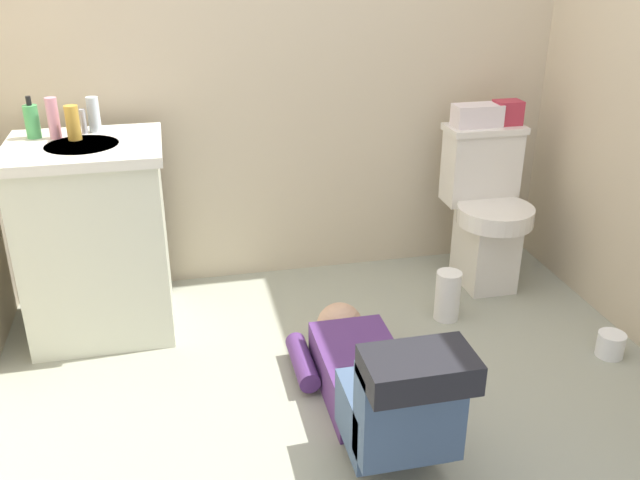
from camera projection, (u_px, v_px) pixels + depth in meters
The scene contains 14 objects.
ground_plane at pixel (340, 398), 2.57m from camera, with size 3.07×3.11×0.04m, color #989A86.
wall_back at pixel (284, 23), 3.04m from camera, with size 2.73×0.08×2.40m, color beige.
toilet at pixel (486, 210), 3.26m from camera, with size 0.36×0.46×0.75m.
vanity_cabinet at pixel (96, 237), 2.83m from camera, with size 0.60×0.52×0.82m.
faucet at pixel (83, 122), 2.77m from camera, with size 0.02×0.02×0.10m, color silver.
person_plumber at pixel (375, 382), 2.33m from camera, with size 0.39×1.06×0.52m.
tissue_box at pixel (477, 115), 3.15m from camera, with size 0.22×0.11×0.10m, color silver.
toiletry_bag at pixel (508, 112), 3.18m from camera, with size 0.12×0.09×0.11m, color #B22D3F.
soap_dispenser at pixel (32, 121), 2.71m from camera, with size 0.06×0.06×0.17m.
bottle_pink at pixel (53, 118), 2.70m from camera, with size 0.05×0.05×0.16m, color pink.
bottle_amber at pixel (73, 123), 2.69m from camera, with size 0.05×0.05×0.13m, color gold.
bottle_clear at pixel (94, 115), 2.79m from camera, with size 0.05×0.05×0.14m, color silver.
paper_towel_roll at pixel (448, 296), 3.02m from camera, with size 0.11×0.11×0.22m, color white.
toilet_paper_roll at pixel (611, 345), 2.77m from camera, with size 0.11×0.11×0.10m, color white.
Camera 1 is at (-0.53, -2.04, 1.57)m, focal length 38.71 mm.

